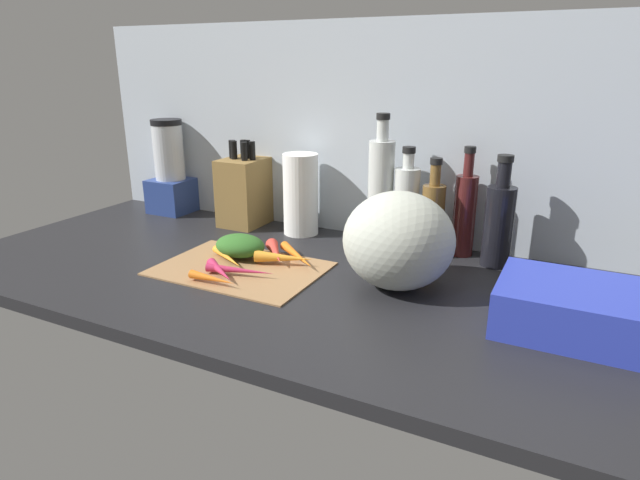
{
  "coord_description": "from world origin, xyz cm",
  "views": [
    {
      "loc": [
        64.73,
        -104.71,
        49.11
      ],
      "look_at": [
        11.92,
        -0.15,
        9.87
      ],
      "focal_mm": 30.12,
      "sensor_mm": 36.0,
      "label": 1
    }
  ],
  "objects_px": {
    "carrot_3": "(220,271)",
    "carrot_2": "(240,270)",
    "bottle_2": "(432,217)",
    "bottle_3": "(465,212)",
    "carrot_6": "(276,252)",
    "carrot_0": "(212,279)",
    "winter_squash": "(398,241)",
    "dish_rack": "(572,308)",
    "paper_towel_roll": "(301,194)",
    "blender_appliance": "(171,173)",
    "bottle_0": "(381,192)",
    "bottle_4": "(499,222)",
    "knife_block": "(245,191)",
    "bottle_1": "(406,208)",
    "carrot_1": "(228,257)",
    "carrot_4": "(297,256)",
    "cutting_board": "(240,268)",
    "carrot_5": "(285,258)"
  },
  "relations": [
    {
      "from": "carrot_4",
      "to": "bottle_2",
      "type": "height_order",
      "value": "bottle_2"
    },
    {
      "from": "carrot_5",
      "to": "carrot_6",
      "type": "bearing_deg",
      "value": 150.7
    },
    {
      "from": "carrot_4",
      "to": "bottle_1",
      "type": "distance_m",
      "value": 0.32
    },
    {
      "from": "blender_appliance",
      "to": "bottle_3",
      "type": "relative_size",
      "value": 1.08
    },
    {
      "from": "winter_squash",
      "to": "bottle_3",
      "type": "xyz_separation_m",
      "value": [
        0.08,
        0.28,
        0.01
      ]
    },
    {
      "from": "winter_squash",
      "to": "bottle_1",
      "type": "distance_m",
      "value": 0.25
    },
    {
      "from": "carrot_2",
      "to": "carrot_0",
      "type": "bearing_deg",
      "value": -111.56
    },
    {
      "from": "carrot_2",
      "to": "paper_towel_roll",
      "type": "bearing_deg",
      "value": 95.9
    },
    {
      "from": "carrot_5",
      "to": "bottle_4",
      "type": "relative_size",
      "value": 0.52
    },
    {
      "from": "carrot_4",
      "to": "dish_rack",
      "type": "relative_size",
      "value": 0.65
    },
    {
      "from": "paper_towel_roll",
      "to": "bottle_3",
      "type": "bearing_deg",
      "value": 3.56
    },
    {
      "from": "carrot_3",
      "to": "carrot_6",
      "type": "xyz_separation_m",
      "value": [
        0.06,
        0.16,
        0.0
      ]
    },
    {
      "from": "cutting_board",
      "to": "carrot_2",
      "type": "relative_size",
      "value": 2.37
    },
    {
      "from": "cutting_board",
      "to": "bottle_2",
      "type": "relative_size",
      "value": 1.54
    },
    {
      "from": "carrot_1",
      "to": "bottle_4",
      "type": "distance_m",
      "value": 0.68
    },
    {
      "from": "carrot_5",
      "to": "blender_appliance",
      "type": "relative_size",
      "value": 0.47
    },
    {
      "from": "paper_towel_roll",
      "to": "bottle_1",
      "type": "height_order",
      "value": "bottle_1"
    },
    {
      "from": "carrot_3",
      "to": "carrot_2",
      "type": "bearing_deg",
      "value": 35.46
    },
    {
      "from": "carrot_0",
      "to": "winter_squash",
      "type": "xyz_separation_m",
      "value": [
        0.38,
        0.19,
        0.09
      ]
    },
    {
      "from": "carrot_3",
      "to": "winter_squash",
      "type": "bearing_deg",
      "value": 20.74
    },
    {
      "from": "carrot_5",
      "to": "paper_towel_roll",
      "type": "distance_m",
      "value": 0.3
    },
    {
      "from": "bottle_2",
      "to": "bottle_3",
      "type": "height_order",
      "value": "bottle_3"
    },
    {
      "from": "bottle_4",
      "to": "carrot_0",
      "type": "bearing_deg",
      "value": -142.1
    },
    {
      "from": "carrot_0",
      "to": "bottle_2",
      "type": "xyz_separation_m",
      "value": [
        0.39,
        0.43,
        0.09
      ]
    },
    {
      "from": "carrot_2",
      "to": "blender_appliance",
      "type": "relative_size",
      "value": 0.55
    },
    {
      "from": "cutting_board",
      "to": "carrot_0",
      "type": "relative_size",
      "value": 3.26
    },
    {
      "from": "bottle_0",
      "to": "bottle_4",
      "type": "relative_size",
      "value": 1.3
    },
    {
      "from": "carrot_2",
      "to": "bottle_1",
      "type": "height_order",
      "value": "bottle_1"
    },
    {
      "from": "carrot_2",
      "to": "bottle_3",
      "type": "height_order",
      "value": "bottle_3"
    },
    {
      "from": "carrot_1",
      "to": "carrot_3",
      "type": "height_order",
      "value": "carrot_3"
    },
    {
      "from": "knife_block",
      "to": "bottle_4",
      "type": "distance_m",
      "value": 0.77
    },
    {
      "from": "winter_squash",
      "to": "bottle_2",
      "type": "height_order",
      "value": "bottle_2"
    },
    {
      "from": "cutting_board",
      "to": "bottle_0",
      "type": "height_order",
      "value": "bottle_0"
    },
    {
      "from": "bottle_3",
      "to": "bottle_4",
      "type": "distance_m",
      "value": 0.1
    },
    {
      "from": "carrot_6",
      "to": "carrot_3",
      "type": "bearing_deg",
      "value": -109.42
    },
    {
      "from": "bottle_1",
      "to": "bottle_2",
      "type": "distance_m",
      "value": 0.08
    },
    {
      "from": "winter_squash",
      "to": "blender_appliance",
      "type": "relative_size",
      "value": 0.81
    },
    {
      "from": "carrot_2",
      "to": "carrot_1",
      "type": "bearing_deg",
      "value": 142.87
    },
    {
      "from": "carrot_6",
      "to": "dish_rack",
      "type": "relative_size",
      "value": 0.5
    },
    {
      "from": "blender_appliance",
      "to": "bottle_4",
      "type": "bearing_deg",
      "value": -1.54
    },
    {
      "from": "carrot_3",
      "to": "paper_towel_roll",
      "type": "distance_m",
      "value": 0.41
    },
    {
      "from": "carrot_6",
      "to": "bottle_4",
      "type": "distance_m",
      "value": 0.56
    },
    {
      "from": "bottle_4",
      "to": "winter_squash",
      "type": "bearing_deg",
      "value": -126.3
    },
    {
      "from": "bottle_3",
      "to": "carrot_0",
      "type": "bearing_deg",
      "value": -134.3
    },
    {
      "from": "blender_appliance",
      "to": "bottle_0",
      "type": "bearing_deg",
      "value": -2.33
    },
    {
      "from": "carrot_3",
      "to": "bottle_1",
      "type": "relative_size",
      "value": 0.46
    },
    {
      "from": "carrot_0",
      "to": "bottle_0",
      "type": "relative_size",
      "value": 0.34
    },
    {
      "from": "bottle_1",
      "to": "dish_rack",
      "type": "relative_size",
      "value": 1.04
    },
    {
      "from": "blender_appliance",
      "to": "dish_rack",
      "type": "height_order",
      "value": "blender_appliance"
    },
    {
      "from": "carrot_1",
      "to": "bottle_1",
      "type": "xyz_separation_m",
      "value": [
        0.37,
        0.3,
        0.1
      ]
    }
  ]
}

